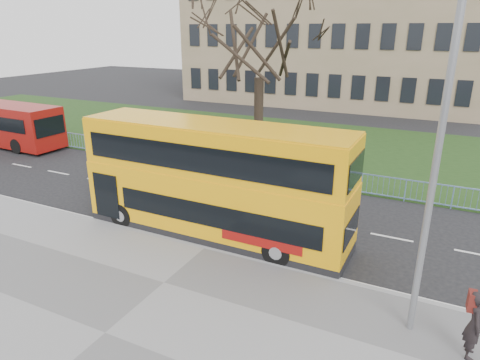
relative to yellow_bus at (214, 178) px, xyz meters
name	(u,v)px	position (x,y,z in m)	size (l,w,h in m)	color
ground	(225,233)	(0.30, 0.27, -2.35)	(120.00, 120.00, 0.00)	black
pavement	(105,335)	(0.30, -6.48, -2.29)	(80.00, 10.50, 0.12)	slate
kerb	(206,248)	(0.30, -1.28, -2.28)	(80.00, 0.20, 0.14)	gray
grass_verge	(324,147)	(0.30, 14.57, -2.31)	(80.00, 15.40, 0.08)	#183212
guard_railing	(284,172)	(0.30, 6.87, -1.80)	(40.00, 0.12, 1.10)	#799FD8
bare_tree	(259,61)	(-2.70, 10.27, 3.54)	(8.13, 8.13, 11.61)	black
civic_building	(335,35)	(-4.70, 35.27, 4.65)	(30.00, 15.00, 14.00)	#847354
yellow_bus	(214,178)	(0.00, 0.00, 0.00)	(10.46, 2.60, 4.38)	#FFAE0A
pedestrian	(475,325)	(8.88, -3.18, -1.33)	(0.65, 0.43, 1.78)	black
street_lamp	(433,150)	(7.37, -2.75, 2.70)	(1.90, 0.44, 8.98)	gray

